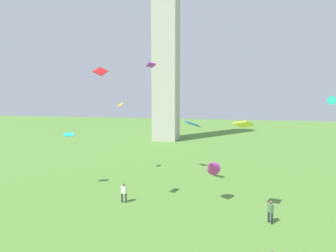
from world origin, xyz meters
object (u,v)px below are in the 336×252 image
(kite_flying_2, at_px, (69,135))
(kite_flying_7, at_px, (244,124))
(kite_flying_3, at_px, (212,166))
(person_1, at_px, (124,192))
(person_2, at_px, (270,210))
(monument_obelisk, at_px, (166,30))
(kite_flying_0, at_px, (333,100))
(kite_flying_6, at_px, (151,65))
(kite_flying_1, at_px, (192,124))
(kite_flying_4, at_px, (101,71))
(kite_flying_5, at_px, (121,105))

(kite_flying_2, distance_m, kite_flying_7, 18.20)
(kite_flying_3, bearing_deg, person_1, -160.21)
(person_1, height_order, kite_flying_2, kite_flying_2)
(person_2, bearing_deg, monument_obelisk, -6.21)
(kite_flying_3, bearing_deg, person_2, -23.09)
(kite_flying_0, distance_m, kite_flying_3, 11.76)
(kite_flying_2, distance_m, kite_flying_6, 12.17)
(person_1, xyz_separation_m, kite_flying_1, (5.15, 7.30, 5.68))
(person_1, bearing_deg, kite_flying_4, 70.72)
(kite_flying_3, bearing_deg, kite_flying_4, -148.10)
(person_2, relative_size, kite_flying_3, 0.77)
(kite_flying_2, bearing_deg, kite_flying_3, 151.59)
(kite_flying_2, xyz_separation_m, kite_flying_6, (7.23, 6.11, 7.66))
(person_1, distance_m, kite_flying_3, 8.34)
(kite_flying_3, relative_size, kite_flying_5, 2.61)
(monument_obelisk, relative_size, kite_flying_3, 20.89)
(person_1, height_order, kite_flying_6, kite_flying_6)
(kite_flying_0, relative_size, kite_flying_5, 1.50)
(person_2, xyz_separation_m, kite_flying_7, (-2.14, 0.87, 6.51))
(person_1, relative_size, kite_flying_2, 1.48)
(kite_flying_4, height_order, kite_flying_6, kite_flying_6)
(person_1, bearing_deg, kite_flying_5, -62.67)
(kite_flying_1, height_order, kite_flying_4, kite_flying_4)
(kite_flying_6, bearing_deg, kite_flying_4, -40.16)
(kite_flying_1, bearing_deg, kite_flying_5, -167.74)
(monument_obelisk, relative_size, kite_flying_7, 26.58)
(kite_flying_2, relative_size, kite_flying_3, 0.53)
(kite_flying_5, xyz_separation_m, kite_flying_6, (4.16, -0.65, 4.68))
(kite_flying_2, relative_size, kite_flying_7, 0.67)
(kite_flying_0, bearing_deg, kite_flying_3, 33.46)
(kite_flying_0, distance_m, kite_flying_7, 8.55)
(kite_flying_3, bearing_deg, kite_flying_2, -176.42)
(person_1, bearing_deg, kite_flying_3, -165.41)
(monument_obelisk, distance_m, kite_flying_6, 31.91)
(kite_flying_5, bearing_deg, monument_obelisk, 0.32)
(person_2, xyz_separation_m, kite_flying_2, (-19.92, 4.35, 4.69))
(person_2, distance_m, kite_flying_6, 20.57)
(kite_flying_1, xyz_separation_m, kite_flying_6, (-5.23, 1.71, 6.65))
(person_2, distance_m, kite_flying_3, 6.18)
(monument_obelisk, bearing_deg, kite_flying_0, -56.35)
(kite_flying_3, bearing_deg, kite_flying_7, -29.78)
(person_2, bearing_deg, kite_flying_6, 19.78)
(kite_flying_4, distance_m, kite_flying_5, 12.70)
(kite_flying_0, distance_m, kite_flying_2, 25.41)
(monument_obelisk, bearing_deg, kite_flying_2, -92.63)
(monument_obelisk, bearing_deg, kite_flying_1, -70.95)
(kite_flying_5, distance_m, kite_flying_6, 6.30)
(person_1, relative_size, kite_flying_4, 1.50)
(person_2, bearing_deg, kite_flying_5, 25.89)
(kite_flying_2, height_order, kite_flying_7, kite_flying_7)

